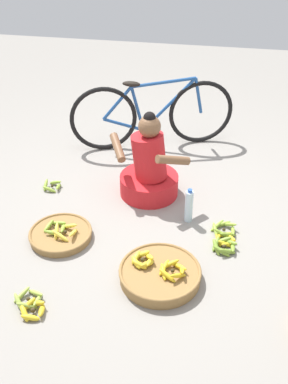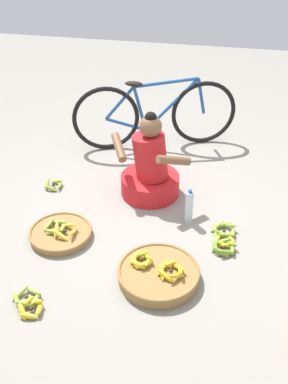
{
  "view_description": "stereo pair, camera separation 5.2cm",
  "coord_description": "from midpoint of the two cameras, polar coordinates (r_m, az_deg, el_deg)",
  "views": [
    {
      "loc": [
        0.55,
        -2.98,
        2.28
      ],
      "look_at": [
        0.0,
        -0.2,
        0.35
      ],
      "focal_mm": 41.82,
      "sensor_mm": 36.0,
      "label": 1
    },
    {
      "loc": [
        0.6,
        -2.97,
        2.28
      ],
      "look_at": [
        0.0,
        -0.2,
        0.35
      ],
      "focal_mm": 41.82,
      "sensor_mm": 36.0,
      "label": 2
    }
  ],
  "objects": [
    {
      "name": "banana_basket_back_right",
      "position": [
        3.17,
        2.31,
        -10.34
      ],
      "size": [
        0.58,
        0.58,
        0.16
      ],
      "color": "olive",
      "rests_on": "ground"
    },
    {
      "name": "water_bottle",
      "position": [
        3.64,
        6.18,
        -1.85
      ],
      "size": [
        0.07,
        0.07,
        0.31
      ],
      "color": "silver",
      "rests_on": "ground"
    },
    {
      "name": "loose_bananas_mid_left",
      "position": [
        4.18,
        -11.1,
        0.9
      ],
      "size": [
        0.16,
        0.16,
        0.08
      ],
      "color": "#8CAD38",
      "rests_on": "ground"
    },
    {
      "name": "loose_bananas_front_center",
      "position": [
        3.1,
        -14.03,
        -13.61
      ],
      "size": [
        0.26,
        0.29,
        0.09
      ],
      "color": "#9EB747",
      "rests_on": "ground"
    },
    {
      "name": "bicycle_leaning",
      "position": [
        4.66,
        1.76,
        9.86
      ],
      "size": [
        1.61,
        0.64,
        0.73
      ],
      "color": "black",
      "rests_on": "ground"
    },
    {
      "name": "ground_plane",
      "position": [
        3.79,
        1.03,
        -2.72
      ],
      "size": [
        10.0,
        10.0,
        0.0
      ],
      "primitive_type": "plane",
      "color": "gray"
    },
    {
      "name": "loose_bananas_near_bicycle",
      "position": [
        3.54,
        10.57,
        -5.98
      ],
      "size": [
        0.23,
        0.43,
        0.09
      ],
      "color": "olive",
      "rests_on": "ground"
    },
    {
      "name": "vendor_woman_front",
      "position": [
        3.9,
        1.16,
        2.91
      ],
      "size": [
        0.74,
        0.54,
        0.79
      ],
      "color": "red",
      "rests_on": "ground"
    },
    {
      "name": "banana_basket_front_right",
      "position": [
        3.58,
        -10.18,
        -5.16
      ],
      "size": [
        0.5,
        0.5,
        0.13
      ],
      "color": "olive",
      "rests_on": "ground"
    }
  ]
}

